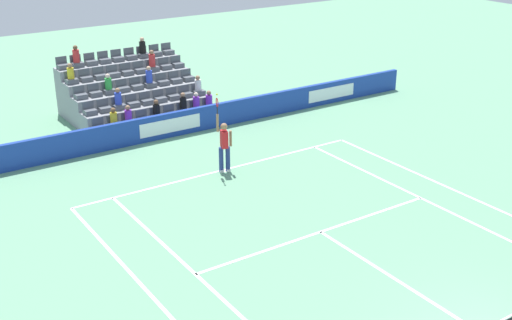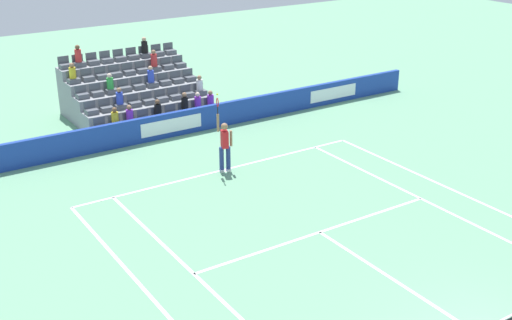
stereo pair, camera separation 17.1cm
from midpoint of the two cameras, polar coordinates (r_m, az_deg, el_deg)
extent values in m
cube|color=white|center=(23.38, -3.09, -0.87)|extent=(10.97, 0.10, 0.01)
cube|color=white|center=(19.31, 5.33, -6.18)|extent=(8.23, 0.10, 0.01)
cube|color=white|center=(17.30, 12.06, -10.27)|extent=(0.10, 6.40, 0.01)
cube|color=white|center=(16.99, -4.77, -10.46)|extent=(0.10, 11.89, 0.01)
cube|color=white|center=(21.62, 14.66, -3.61)|extent=(0.10, 11.89, 0.01)
cube|color=white|center=(16.49, -9.02, -11.79)|extent=(0.10, 11.89, 0.01)
cube|color=white|center=(22.59, 17.01, -2.73)|extent=(0.10, 11.89, 0.01)
cube|color=white|center=(23.30, -2.97, -0.95)|extent=(0.10, 0.20, 0.01)
cube|color=#193899|center=(26.61, -7.67, 3.01)|extent=(24.84, 0.20, 1.00)
cube|color=white|center=(30.84, 6.37, 5.76)|extent=(2.65, 0.01, 0.56)
cube|color=white|center=(26.51, -7.56, 2.95)|extent=(2.65, 0.01, 0.56)
cylinder|color=navy|center=(23.16, -2.65, 0.10)|extent=(0.16, 0.16, 0.90)
cylinder|color=navy|center=(23.11, -3.23, 0.04)|extent=(0.16, 0.16, 0.90)
cube|color=white|center=(23.31, -2.63, -0.83)|extent=(0.20, 0.28, 0.08)
cube|color=white|center=(23.27, -3.21, -0.90)|extent=(0.20, 0.28, 0.08)
cube|color=red|center=(22.86, -2.98, 1.81)|extent=(0.32, 0.41, 0.60)
sphere|color=#9E7251|center=(22.71, -3.00, 2.90)|extent=(0.24, 0.24, 0.24)
cylinder|color=#9E7251|center=(22.61, -3.55, 3.21)|extent=(0.09, 0.09, 0.62)
cylinder|color=#9E7251|center=(22.85, -2.41, 1.87)|extent=(0.09, 0.09, 0.56)
cylinder|color=black|center=(22.47, -3.58, 4.29)|extent=(0.04, 0.04, 0.28)
torus|color=red|center=(22.39, -3.60, 4.97)|extent=(0.13, 0.30, 0.31)
sphere|color=#D1E533|center=(22.31, -3.61, 5.66)|extent=(0.07, 0.07, 0.07)
cube|color=gray|center=(27.62, -8.64, 3.05)|extent=(5.58, 0.95, 0.42)
cube|color=#545960|center=(28.59, -4.18, 4.56)|extent=(0.48, 0.44, 0.20)
cube|color=#545960|center=(28.68, -4.39, 5.14)|extent=(0.48, 0.04, 0.30)
cube|color=#545960|center=(28.31, -5.27, 4.34)|extent=(0.48, 0.44, 0.20)
cube|color=#545960|center=(28.40, -5.48, 4.92)|extent=(0.48, 0.04, 0.30)
cube|color=#545960|center=(28.03, -6.38, 4.12)|extent=(0.48, 0.44, 0.20)
cube|color=#545960|center=(28.13, -6.60, 4.71)|extent=(0.48, 0.04, 0.30)
cube|color=#545960|center=(27.77, -7.52, 3.89)|extent=(0.48, 0.44, 0.20)
cube|color=#545960|center=(27.87, -7.73, 4.48)|extent=(0.48, 0.04, 0.30)
cube|color=#545960|center=(27.52, -8.67, 3.66)|extent=(0.48, 0.44, 0.20)
cube|color=#545960|center=(27.62, -8.88, 4.25)|extent=(0.48, 0.04, 0.30)
cube|color=#545960|center=(27.28, -9.85, 3.41)|extent=(0.48, 0.44, 0.20)
cube|color=#545960|center=(27.38, -10.05, 4.02)|extent=(0.48, 0.04, 0.30)
cube|color=#545960|center=(27.06, -11.04, 3.17)|extent=(0.48, 0.44, 0.20)
cube|color=#545960|center=(27.15, -11.25, 3.78)|extent=(0.48, 0.04, 0.30)
cube|color=#545960|center=(26.84, -12.25, 2.92)|extent=(0.48, 0.44, 0.20)
cube|color=#545960|center=(26.94, -12.46, 3.53)|extent=(0.48, 0.04, 0.30)
cube|color=#545960|center=(26.64, -13.48, 2.66)|extent=(0.48, 0.44, 0.20)
cube|color=#545960|center=(26.74, -13.69, 3.28)|extent=(0.48, 0.04, 0.30)
cube|color=gray|center=(28.38, -9.49, 3.96)|extent=(5.58, 0.95, 0.84)
cube|color=#545960|center=(29.27, -5.13, 5.81)|extent=(0.48, 0.44, 0.20)
cube|color=#545960|center=(29.37, -5.34, 6.36)|extent=(0.48, 0.04, 0.30)
cube|color=#545960|center=(28.99, -6.21, 5.60)|extent=(0.48, 0.44, 0.20)
cube|color=#545960|center=(29.09, -6.41, 6.17)|extent=(0.48, 0.04, 0.30)
cube|color=#545960|center=(28.72, -7.31, 5.40)|extent=(0.48, 0.44, 0.20)
cube|color=#545960|center=(28.82, -7.51, 5.97)|extent=(0.48, 0.04, 0.30)
cube|color=#545960|center=(28.47, -8.42, 5.18)|extent=(0.48, 0.44, 0.20)
cube|color=#545960|center=(28.57, -8.62, 5.76)|extent=(0.48, 0.04, 0.30)
cube|color=#545960|center=(28.22, -9.56, 4.96)|extent=(0.48, 0.44, 0.20)
cube|color=#545960|center=(28.33, -9.76, 5.54)|extent=(0.48, 0.04, 0.30)
cube|color=#545960|center=(27.99, -10.71, 4.74)|extent=(0.48, 0.44, 0.20)
cube|color=#545960|center=(28.09, -10.91, 5.32)|extent=(0.48, 0.04, 0.30)
cube|color=#545960|center=(27.77, -11.88, 4.51)|extent=(0.48, 0.44, 0.20)
cube|color=#545960|center=(27.87, -12.08, 5.10)|extent=(0.48, 0.04, 0.30)
cube|color=#545960|center=(27.56, -13.07, 4.27)|extent=(0.48, 0.44, 0.20)
cube|color=#545960|center=(27.67, -13.27, 4.87)|extent=(0.48, 0.04, 0.30)
cube|color=#545960|center=(27.36, -14.28, 4.03)|extent=(0.48, 0.44, 0.20)
cube|color=#545960|center=(27.47, -14.47, 4.63)|extent=(0.48, 0.04, 0.30)
cube|color=gray|center=(29.15, -10.30, 4.83)|extent=(5.58, 0.95, 1.26)
cube|color=#545960|center=(29.96, -6.04, 6.99)|extent=(0.48, 0.44, 0.20)
cube|color=#545960|center=(30.07, -6.24, 7.53)|extent=(0.48, 0.04, 0.30)
cube|color=#545960|center=(29.69, -7.11, 6.81)|extent=(0.48, 0.44, 0.20)
cube|color=#545960|center=(29.80, -7.30, 7.35)|extent=(0.48, 0.04, 0.30)
cube|color=#545960|center=(29.43, -8.19, 6.61)|extent=(0.48, 0.44, 0.20)
cube|color=#545960|center=(29.54, -8.38, 7.16)|extent=(0.48, 0.04, 0.30)
cube|color=#545960|center=(29.18, -9.28, 6.41)|extent=(0.48, 0.44, 0.20)
cube|color=#545960|center=(29.29, -9.48, 6.97)|extent=(0.48, 0.04, 0.30)
cube|color=#545960|center=(28.94, -10.40, 6.21)|extent=(0.48, 0.44, 0.20)
cube|color=#545960|center=(29.05, -10.60, 6.77)|extent=(0.48, 0.04, 0.30)
cube|color=#545960|center=(28.71, -11.53, 6.00)|extent=(0.48, 0.44, 0.20)
cube|color=#545960|center=(28.83, -11.73, 6.56)|extent=(0.48, 0.04, 0.30)
cube|color=#545960|center=(28.50, -12.69, 5.78)|extent=(0.48, 0.44, 0.20)
cube|color=#545960|center=(28.61, -12.88, 6.35)|extent=(0.48, 0.04, 0.30)
cube|color=#545960|center=(28.30, -13.85, 5.56)|extent=(0.48, 0.44, 0.20)
cube|color=#545960|center=(28.41, -14.04, 6.13)|extent=(0.48, 0.04, 0.30)
cube|color=#545960|center=(28.10, -15.03, 5.33)|extent=(0.48, 0.44, 0.20)
cube|color=#545960|center=(28.22, -15.22, 5.91)|extent=(0.48, 0.04, 0.30)
cube|color=gray|center=(29.93, -11.08, 5.65)|extent=(5.58, 0.95, 1.68)
cube|color=#545960|center=(30.67, -6.92, 8.13)|extent=(0.48, 0.44, 0.20)
cube|color=#545960|center=(30.79, -7.11, 8.65)|extent=(0.48, 0.04, 0.30)
cube|color=#545960|center=(30.41, -7.96, 7.95)|extent=(0.48, 0.44, 0.20)
cube|color=#545960|center=(30.53, -8.16, 8.48)|extent=(0.48, 0.04, 0.30)
cube|color=#545960|center=(30.16, -9.03, 7.77)|extent=(0.48, 0.44, 0.20)
cube|color=#545960|center=(30.27, -9.22, 8.30)|extent=(0.48, 0.04, 0.30)
cube|color=#545960|center=(29.91, -10.11, 7.58)|extent=(0.48, 0.44, 0.20)
cube|color=#545960|center=(30.03, -10.30, 8.12)|extent=(0.48, 0.04, 0.30)
cube|color=#545960|center=(29.68, -11.21, 7.39)|extent=(0.48, 0.44, 0.20)
cube|color=#545960|center=(29.80, -11.40, 7.93)|extent=(0.48, 0.04, 0.30)
cube|color=#545960|center=(29.46, -12.32, 7.19)|extent=(0.48, 0.44, 0.20)
cube|color=#545960|center=(29.58, -12.51, 7.74)|extent=(0.48, 0.04, 0.30)
cube|color=#545960|center=(29.25, -13.45, 6.99)|extent=(0.48, 0.44, 0.20)
cube|color=#545960|center=(29.37, -13.64, 7.54)|extent=(0.48, 0.04, 0.30)
cube|color=#545960|center=(29.05, -14.59, 6.78)|extent=(0.48, 0.44, 0.20)
cube|color=#545960|center=(29.17, -14.78, 7.33)|extent=(0.48, 0.04, 0.30)
cube|color=#545960|center=(28.86, -15.75, 6.56)|extent=(0.48, 0.44, 0.20)
cube|color=#545960|center=(28.99, -15.93, 7.12)|extent=(0.48, 0.04, 0.30)
cube|color=gray|center=(30.72, -11.81, 6.43)|extent=(5.58, 0.95, 2.10)
cube|color=#545960|center=(31.41, -7.76, 9.20)|extent=(0.48, 0.44, 0.20)
cube|color=#545960|center=(31.53, -7.94, 9.71)|extent=(0.48, 0.04, 0.30)
cube|color=#545960|center=(31.15, -8.79, 9.04)|extent=(0.48, 0.44, 0.20)
cube|color=#545960|center=(31.27, -8.97, 9.55)|extent=(0.48, 0.04, 0.30)
cube|color=#545960|center=(30.90, -9.84, 8.87)|extent=(0.48, 0.44, 0.20)
cube|color=#545960|center=(31.02, -10.02, 9.38)|extent=(0.48, 0.04, 0.30)
cube|color=#545960|center=(30.66, -10.90, 8.69)|extent=(0.48, 0.44, 0.20)
cube|color=#545960|center=(30.79, -11.08, 9.21)|extent=(0.48, 0.04, 0.30)
cube|color=#545960|center=(30.44, -11.98, 8.51)|extent=(0.48, 0.44, 0.20)
cube|color=#545960|center=(30.56, -12.16, 9.03)|extent=(0.48, 0.04, 0.30)
cube|color=#545960|center=(30.22, -13.07, 8.32)|extent=(0.48, 0.44, 0.20)
cube|color=#545960|center=(30.35, -13.25, 8.85)|extent=(0.48, 0.04, 0.30)
cube|color=#545960|center=(30.02, -14.18, 8.13)|extent=(0.48, 0.44, 0.20)
cube|color=#545960|center=(30.14, -14.36, 8.66)|extent=(0.48, 0.04, 0.30)
cube|color=#545960|center=(29.82, -15.30, 7.93)|extent=(0.48, 0.44, 0.20)
cube|color=#545960|center=(29.95, -15.48, 8.46)|extent=(0.48, 0.04, 0.30)
cube|color=#545960|center=(29.64, -16.44, 7.73)|extent=(0.48, 0.44, 0.20)
cube|color=#545960|center=(29.77, -16.61, 8.26)|extent=(0.48, 0.04, 0.30)
cylinder|color=yellow|center=(28.83, -15.85, 7.21)|extent=(0.28, 0.28, 0.46)
sphere|color=#9E7251|center=(28.75, -15.92, 7.84)|extent=(0.20, 0.20, 0.20)
cylinder|color=green|center=(28.46, -12.78, 6.44)|extent=(0.28, 0.28, 0.46)
sphere|color=beige|center=(28.37, -12.83, 7.08)|extent=(0.20, 0.20, 0.20)
cylinder|color=black|center=(27.96, -6.46, 4.87)|extent=(0.28, 0.28, 0.54)
sphere|color=#9E7251|center=(27.86, -6.50, 5.60)|extent=(0.20, 0.20, 0.20)
cylinder|color=yellow|center=(26.79, -12.35, 3.58)|extent=(0.28, 0.28, 0.43)
sphere|color=brown|center=(26.69, -12.40, 4.22)|extent=(0.20, 0.20, 0.20)
cylinder|color=purple|center=(28.25, -5.34, 5.00)|extent=(0.28, 0.28, 0.45)
sphere|color=beige|center=(28.16, -5.37, 5.63)|extent=(0.20, 0.20, 0.20)
cylinder|color=red|center=(30.11, -9.11, 8.47)|extent=(0.28, 0.28, 0.54)
sphere|color=#9E7251|center=(30.03, -9.16, 9.16)|extent=(0.20, 0.20, 0.20)
cylinder|color=purple|center=(27.00, -11.13, 3.82)|extent=(0.28, 0.28, 0.42)
sphere|color=#9E7251|center=(26.91, -11.18, 4.44)|extent=(0.20, 0.20, 0.20)
cylinder|color=black|center=(27.47, -8.76, 4.32)|extent=(0.28, 0.28, 0.44)
sphere|color=brown|center=(27.37, -8.79, 4.96)|extent=(0.20, 0.20, 0.20)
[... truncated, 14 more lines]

